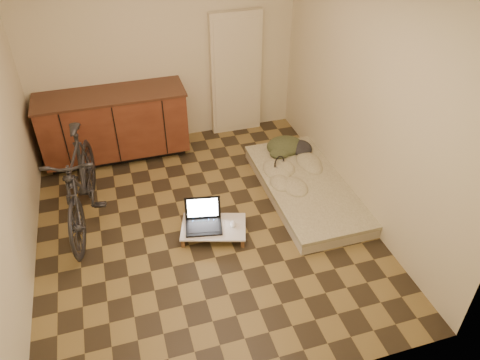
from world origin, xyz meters
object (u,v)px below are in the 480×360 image
object	(u,v)px
lap_desk	(214,227)
laptop	(203,221)
bicycle	(79,178)
futon	(306,188)

from	to	relation	value
lap_desk	laptop	size ratio (longest dim) A/B	1.77
bicycle	laptop	size ratio (longest dim) A/B	4.02
futon	lap_desk	world-z (taller)	futon
laptop	bicycle	bearing A→B (deg)	164.47
bicycle	futon	size ratio (longest dim) A/B	0.92
lap_desk	laptop	xyz separation A→B (m)	(-0.09, 0.06, 0.07)
lap_desk	laptop	bearing A→B (deg)	165.24
bicycle	laptop	bearing A→B (deg)	-18.25
lap_desk	bicycle	bearing A→B (deg)	170.35
futon	lap_desk	xyz separation A→B (m)	(-1.23, -0.38, 0.02)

